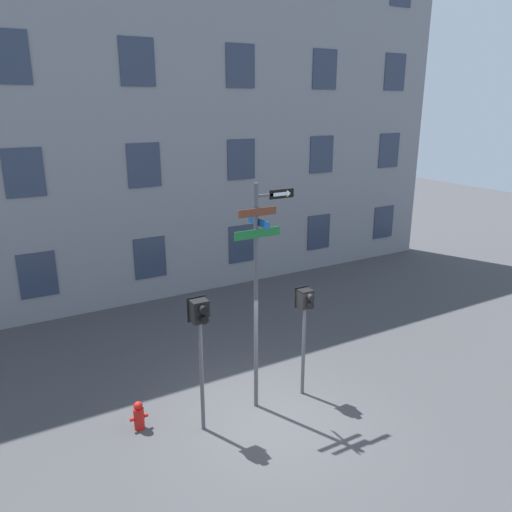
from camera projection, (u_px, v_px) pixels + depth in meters
ground_plane at (270, 419)px, 10.50m from camera, size 60.00×60.00×0.00m
building_facade at (138, 115)px, 15.29m from camera, size 24.00×0.63×12.03m
street_sign_pole at (259, 279)px, 10.12m from camera, size 1.37×0.80×4.90m
pedestrian_signal_left at (200, 328)px, 9.51m from camera, size 0.38×0.40×2.85m
pedestrian_signal_right at (305, 313)px, 10.84m from camera, size 0.35×0.40×2.56m
fire_hydrant at (139, 416)px, 10.10m from camera, size 0.37×0.21×0.62m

